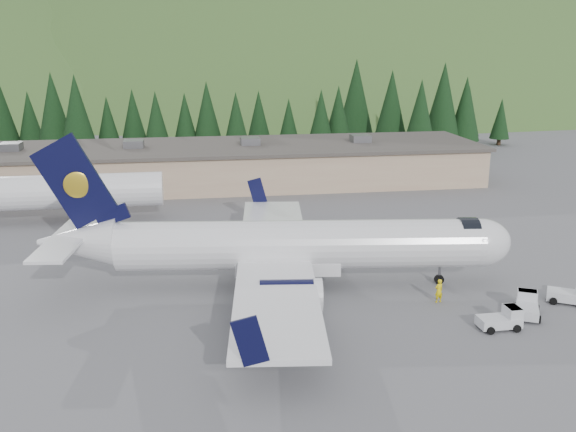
# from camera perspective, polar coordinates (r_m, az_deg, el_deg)

# --- Properties ---
(ground) EXTENTS (600.00, 600.00, 0.00)m
(ground) POSITION_cam_1_polar(r_m,az_deg,el_deg) (50.08, 1.08, -6.22)
(ground) COLOR slate
(airliner) EXTENTS (36.23, 34.08, 12.02)m
(airliner) POSITION_cam_1_polar(r_m,az_deg,el_deg) (48.95, -0.14, -2.75)
(airliner) COLOR white
(airliner) RESTS_ON ground
(second_airliner) EXTENTS (27.50, 11.00, 10.05)m
(second_airliner) POSITION_cam_1_polar(r_m,az_deg,el_deg) (71.49, -22.31, 2.00)
(second_airliner) COLOR white
(second_airliner) RESTS_ON ground
(baggage_tug_a) EXTENTS (2.79, 1.73, 1.48)m
(baggage_tug_a) POSITION_cam_1_polar(r_m,az_deg,el_deg) (45.08, 18.55, -8.67)
(baggage_tug_a) COLOR silver
(baggage_tug_a) RESTS_ON ground
(baggage_tug_b) EXTENTS (3.19, 2.76, 1.53)m
(baggage_tug_b) POSITION_cam_1_polar(r_m,az_deg,el_deg) (50.94, 23.96, -6.40)
(baggage_tug_b) COLOR silver
(baggage_tug_b) RESTS_ON ground
(baggage_tug_c) EXTENTS (2.64, 3.19, 1.52)m
(baggage_tug_c) POSITION_cam_1_polar(r_m,az_deg,el_deg) (47.77, 20.47, -7.45)
(baggage_tug_c) COLOR silver
(baggage_tug_c) RESTS_ON ground
(terminal_building) EXTENTS (71.00, 17.00, 6.10)m
(terminal_building) POSITION_cam_1_polar(r_m,az_deg,el_deg) (85.39, -6.71, 4.57)
(terminal_building) COLOR tan
(terminal_building) RESTS_ON ground
(ramp_worker) EXTENTS (0.74, 0.58, 1.78)m
(ramp_worker) POSITION_cam_1_polar(r_m,az_deg,el_deg) (47.99, 13.26, -6.48)
(ramp_worker) COLOR yellow
(ramp_worker) RESTS_ON ground
(tree_line) EXTENTS (112.20, 18.44, 14.15)m
(tree_line) POSITION_cam_1_polar(r_m,az_deg,el_deg) (106.11, -8.85, 9.16)
(tree_line) COLOR black
(tree_line) RESTS_ON ground
(hills) EXTENTS (614.00, 330.00, 300.00)m
(hills) POSITION_cam_1_polar(r_m,az_deg,el_deg) (279.56, 4.37, -5.96)
(hills) COLOR #304B1E
(hills) RESTS_ON ground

